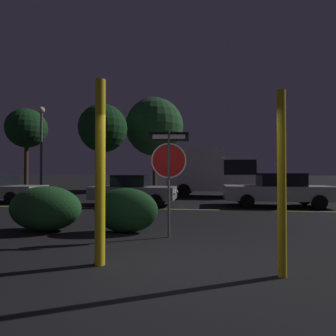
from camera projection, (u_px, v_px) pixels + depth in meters
ground_plane at (180, 266)px, 4.28m from camera, size 260.00×260.00×0.00m
road_center_stripe at (191, 209)px, 10.80m from camera, size 42.66×0.12×0.01m
stop_sign at (169, 162)px, 6.20m from camera, size 0.94×0.13×2.52m
yellow_pole_left at (100, 172)px, 4.37m from camera, size 0.17×0.17×3.09m
yellow_pole_right at (282, 183)px, 3.87m from camera, size 0.13×0.13×2.76m
hedge_bush_1 at (45, 208)px, 6.87m from camera, size 1.93×1.10×1.18m
hedge_bush_2 at (126, 210)px, 6.68m from camera, size 1.66×0.74×1.14m
passing_car_2 at (133, 190)px, 12.20m from camera, size 4.01×1.87×1.41m
passing_car_3 at (278, 190)px, 11.83m from camera, size 4.80×1.95×1.50m
delivery_truck at (211, 170)px, 16.75m from camera, size 5.59×2.58×3.16m
street_lamp at (41, 137)px, 18.30m from camera, size 0.44×0.44×6.14m
tree_0 at (27, 129)px, 22.26m from camera, size 3.34×3.34×6.98m
tree_1 at (154, 127)px, 22.65m from camera, size 5.00×5.00×7.98m
tree_2 at (103, 128)px, 18.82m from camera, size 3.47×3.47×6.45m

